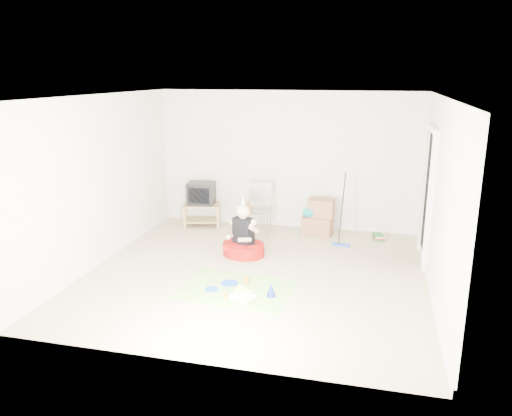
% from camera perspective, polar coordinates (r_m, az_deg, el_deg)
% --- Properties ---
extents(ground, '(5.00, 5.00, 0.00)m').
position_cam_1_polar(ground, '(7.57, 0.02, -7.42)').
color(ground, tan).
rests_on(ground, ground).
extents(doorway_recess, '(0.02, 0.90, 2.05)m').
position_cam_1_polar(doorway_recess, '(8.25, 19.09, 1.14)').
color(doorway_recess, black).
rests_on(doorway_recess, ground).
extents(tv_stand, '(0.80, 0.61, 0.44)m').
position_cam_1_polar(tv_stand, '(9.81, -6.20, -0.55)').
color(tv_stand, '#9F7D48').
rests_on(tv_stand, ground).
extents(crt_tv, '(0.53, 0.46, 0.43)m').
position_cam_1_polar(crt_tv, '(9.71, -6.26, 1.68)').
color(crt_tv, black).
rests_on(crt_tv, tv_stand).
extents(folding_chair, '(0.48, 0.46, 0.99)m').
position_cam_1_polar(folding_chair, '(9.11, 0.25, -0.26)').
color(folding_chair, gray).
rests_on(folding_chair, ground).
extents(cardboard_boxes, '(0.57, 0.45, 0.68)m').
position_cam_1_polar(cardboard_boxes, '(9.28, 7.15, -1.10)').
color(cardboard_boxes, '#946447').
rests_on(cardboard_boxes, ground).
extents(floor_mop, '(0.32, 0.41, 1.23)m').
position_cam_1_polar(floor_mop, '(8.74, 9.75, -2.67)').
color(floor_mop, blue).
rests_on(floor_mop, ground).
extents(book_pile, '(0.22, 0.25, 0.11)m').
position_cam_1_polar(book_pile, '(9.29, 13.82, -3.18)').
color(book_pile, '#21652C').
rests_on(book_pile, ground).
extents(seated_woman, '(0.94, 0.94, 1.04)m').
position_cam_1_polar(seated_woman, '(8.21, -1.44, -3.88)').
color(seated_woman, '#A1130E').
rests_on(seated_woman, ground).
extents(party_mat, '(1.62, 1.22, 0.01)m').
position_cam_1_polar(party_mat, '(7.03, -2.23, -9.23)').
color(party_mat, '#DA2D82').
rests_on(party_mat, ground).
extents(birthday_cake, '(0.36, 0.34, 0.14)m').
position_cam_1_polar(birthday_cake, '(6.68, -1.52, -10.23)').
color(birthday_cake, white).
rests_on(birthday_cake, party_mat).
extents(blue_plate_near, '(0.32, 0.32, 0.01)m').
position_cam_1_polar(blue_plate_near, '(7.19, -3.02, -8.57)').
color(blue_plate_near, blue).
rests_on(blue_plate_near, party_mat).
extents(blue_plate_far, '(0.21, 0.21, 0.01)m').
position_cam_1_polar(blue_plate_far, '(7.03, -5.11, -9.23)').
color(blue_plate_far, blue).
rests_on(blue_plate_far, party_mat).
extents(orange_cup_near, '(0.08, 0.08, 0.09)m').
position_cam_1_polar(orange_cup_near, '(7.18, -1.13, -8.27)').
color(orange_cup_near, orange).
rests_on(orange_cup_near, party_mat).
extents(orange_cup_far, '(0.08, 0.08, 0.07)m').
position_cam_1_polar(orange_cup_far, '(6.74, -3.38, -10.02)').
color(orange_cup_far, orange).
rests_on(orange_cup_far, party_mat).
extents(blue_party_hat, '(0.13, 0.13, 0.18)m').
position_cam_1_polar(blue_party_hat, '(6.77, 1.74, -9.33)').
color(blue_party_hat, '#1831AE').
rests_on(blue_party_hat, party_mat).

